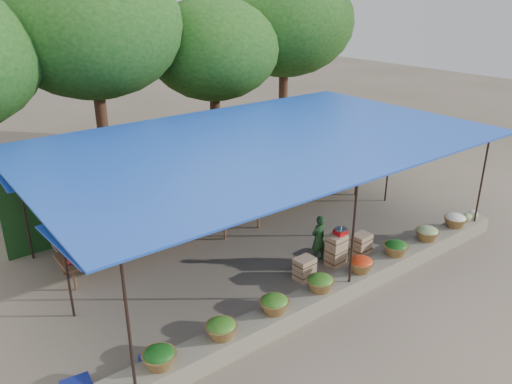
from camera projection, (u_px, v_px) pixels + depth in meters
ground at (263, 246)px, 12.66m from camera, size 60.00×60.00×0.00m
stone_curb at (343, 287)px, 10.57m from camera, size 10.60×0.55×0.40m
stall_canopy at (262, 144)px, 11.69m from camera, size 10.80×6.60×2.82m
produce_baskets at (341, 273)px, 10.37m from camera, size 8.98×0.58×0.34m
netting_backdrop at (196, 167)px, 14.50m from camera, size 10.60×0.06×2.50m
tree_row at (156, 35)px, 15.64m from camera, size 16.51×5.50×7.12m
fruit_table_left at (147, 233)px, 12.01m from camera, size 4.21×0.95×0.93m
fruit_table_right at (301, 186)px, 14.84m from camera, size 4.21×0.95×0.93m
crate_counter at (335, 253)px, 11.68m from camera, size 2.37×0.37×0.77m
weighing_scale at (341, 231)px, 11.56m from camera, size 0.29×0.29×0.31m
vendor_seated at (319, 239)px, 11.77m from camera, size 0.44×0.29×1.17m
customer_left at (102, 222)px, 12.00m from camera, size 0.89×0.73×1.69m
customer_mid at (235, 182)px, 14.38m from camera, size 1.21×0.79×1.76m
customer_right at (340, 164)px, 16.02m from camera, size 0.93×1.00×1.65m
blue_crate_front at (155, 361)px, 8.55m from camera, size 0.47×0.35×0.27m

